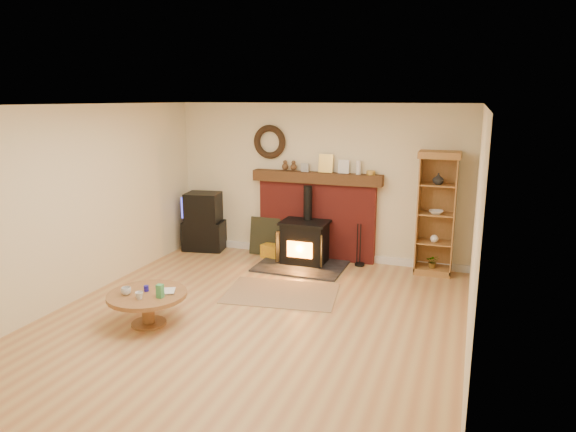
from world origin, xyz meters
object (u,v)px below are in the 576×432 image
at_px(tv_unit, 204,223).
at_px(wood_stove, 304,244).
at_px(curio_cabinet, 436,213).
at_px(coffee_table, 147,299).

bearing_deg(tv_unit, wood_stove, -5.70).
relative_size(wood_stove, tv_unit, 1.35).
bearing_deg(curio_cabinet, coffee_table, -134.36).
height_order(curio_cabinet, coffee_table, curio_cabinet).
height_order(wood_stove, coffee_table, wood_stove).
bearing_deg(curio_cabinet, tv_unit, -178.77).
height_order(wood_stove, curio_cabinet, curio_cabinet).
xyz_separation_m(wood_stove, coffee_table, (-1.04, -2.85, -0.02)).
xyz_separation_m(tv_unit, coffee_table, (0.93, -3.05, -0.17)).
height_order(tv_unit, curio_cabinet, curio_cabinet).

